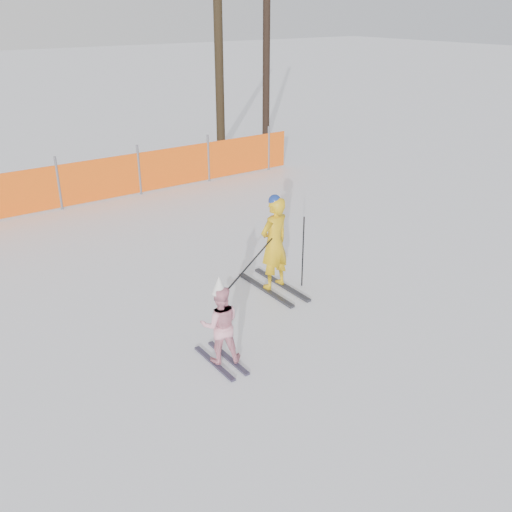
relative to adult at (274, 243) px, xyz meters
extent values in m
plane|color=white|center=(-0.77, -1.08, -0.82)|extent=(120.00, 120.00, 0.00)
cube|color=black|center=(-0.17, 0.00, -0.80)|extent=(0.09, 1.45, 0.04)
cube|color=black|center=(0.17, 0.00, -0.80)|extent=(0.09, 1.45, 0.04)
imported|color=gold|center=(0.00, 0.00, 0.01)|extent=(0.62, 0.46, 1.57)
sphere|color=navy|center=(0.00, 0.00, 0.73)|extent=(0.21, 0.21, 0.21)
cube|color=black|center=(-1.98, -1.32, -0.80)|extent=(0.09, 0.94, 0.03)
cube|color=black|center=(-1.76, -1.32, -0.80)|extent=(0.09, 0.94, 0.03)
imported|color=pink|center=(-1.87, -1.32, -0.25)|extent=(0.65, 0.60, 1.08)
cone|color=white|center=(-1.87, -1.32, 0.33)|extent=(0.19, 0.19, 0.24)
cylinder|color=black|center=(0.45, -0.20, -0.20)|extent=(0.02, 0.02, 1.24)
cylinder|color=black|center=(-0.93, -0.66, 0.13)|extent=(1.68, 1.19, 0.02)
cylinder|color=#595960|center=(-1.60, 6.09, -0.19)|extent=(0.06, 0.06, 1.25)
cylinder|color=#595960|center=(0.40, 6.09, -0.19)|extent=(0.06, 0.06, 1.25)
cylinder|color=#595960|center=(2.40, 6.09, -0.19)|extent=(0.06, 0.06, 1.25)
cylinder|color=#595960|center=(4.40, 6.09, -0.19)|extent=(0.06, 0.06, 1.25)
cylinder|color=black|center=(4.61, 8.98, 2.31)|extent=(0.27, 0.27, 6.26)
cylinder|color=black|center=(6.77, 9.44, 2.30)|extent=(0.25, 0.25, 6.24)
camera|label=1|loc=(-5.20, -6.81, 3.57)|focal=40.00mm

